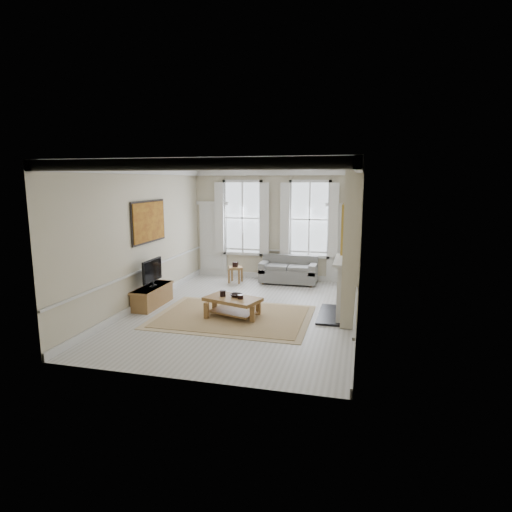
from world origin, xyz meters
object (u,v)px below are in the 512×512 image
(side_table, at_px, (235,270))
(coffee_table, at_px, (233,301))
(tv_stand, at_px, (153,296))
(sofa, at_px, (289,272))

(side_table, distance_m, coffee_table, 3.36)
(side_table, relative_size, tv_stand, 0.38)
(sofa, bearing_deg, coffee_table, -100.63)
(coffee_table, height_order, tv_stand, tv_stand)
(sofa, height_order, coffee_table, sofa)
(sofa, bearing_deg, tv_stand, -131.73)
(side_table, bearing_deg, tv_stand, -113.94)
(sofa, height_order, tv_stand, sofa)
(sofa, xyz_separation_m, tv_stand, (-2.85, -3.20, -0.10))
(side_table, distance_m, tv_stand, 3.14)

